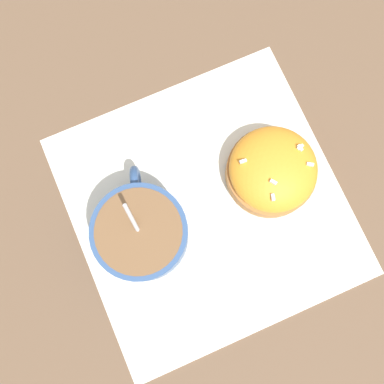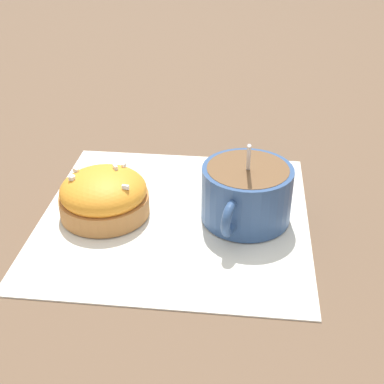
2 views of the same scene
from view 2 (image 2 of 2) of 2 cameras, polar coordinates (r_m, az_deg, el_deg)
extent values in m
plane|color=brown|center=(0.58, -1.84, -2.72)|extent=(3.00, 3.00, 0.00)
cube|color=white|center=(0.58, -1.84, -2.59)|extent=(0.31, 0.31, 0.00)
cylinder|color=#335184|center=(0.56, 5.84, -0.16)|extent=(0.09, 0.09, 0.06)
cylinder|color=brown|center=(0.55, 5.98, 2.05)|extent=(0.08, 0.08, 0.01)
torus|color=#335184|center=(0.52, 4.11, -2.83)|extent=(0.02, 0.04, 0.04)
ellipsoid|color=silver|center=(0.55, 5.62, -3.48)|extent=(0.02, 0.03, 0.01)
cylinder|color=silver|center=(0.55, 5.97, 2.03)|extent=(0.01, 0.05, 0.09)
cylinder|color=#B2753D|center=(0.58, -9.30, -1.29)|extent=(0.10, 0.10, 0.02)
ellipsoid|color=orange|center=(0.57, -9.45, 0.20)|extent=(0.09, 0.09, 0.04)
cube|color=white|center=(0.59, -12.24, 2.34)|extent=(0.01, 0.01, 0.00)
cube|color=white|center=(0.57, -8.19, 2.63)|extent=(0.01, 0.01, 0.00)
cube|color=white|center=(0.57, -12.63, 1.51)|extent=(0.00, 0.01, 0.00)
cube|color=white|center=(0.54, -7.12, 0.53)|extent=(0.01, 0.00, 0.00)
cube|color=white|center=(0.57, -12.70, 1.45)|extent=(0.01, 0.01, 0.00)
cube|color=white|center=(0.59, -7.28, 2.86)|extent=(0.00, 0.01, 0.00)
camera|label=1|loc=(0.56, 5.04, 47.97)|focal=42.00mm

